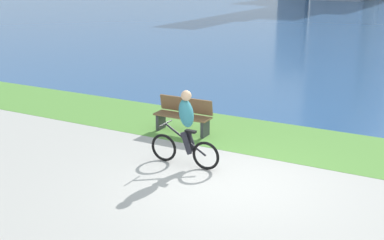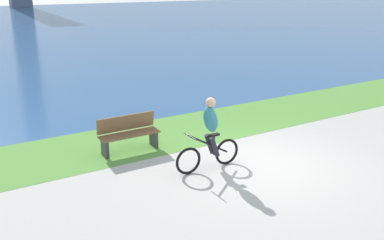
{
  "view_description": "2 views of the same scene",
  "coord_description": "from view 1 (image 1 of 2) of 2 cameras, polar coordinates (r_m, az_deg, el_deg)",
  "views": [
    {
      "loc": [
        3.47,
        -8.05,
        4.05
      ],
      "look_at": [
        -1.38,
        1.04,
        0.84
      ],
      "focal_mm": 45.55,
      "sensor_mm": 36.0,
      "label": 1
    },
    {
      "loc": [
        -6.06,
        -6.87,
        4.05
      ],
      "look_at": [
        -1.6,
        0.55,
        1.2
      ],
      "focal_mm": 39.73,
      "sensor_mm": 36.0,
      "label": 2
    }
  ],
  "objects": [
    {
      "name": "bench_near_path",
      "position": [
        12.47,
        -1.0,
        0.54
      ],
      "size": [
        1.5,
        0.47,
        0.9
      ],
      "color": "brown",
      "rests_on": "ground"
    },
    {
      "name": "ground_plane",
      "position": [
        9.66,
        4.34,
        -7.53
      ],
      "size": [
        300.0,
        300.0,
        0.0
      ],
      "primitive_type": "plane",
      "color": "#B2AFA8"
    },
    {
      "name": "grass_strip_bayside",
      "position": [
        12.25,
        9.99,
        -2.24
      ],
      "size": [
        120.0,
        2.66,
        0.01
      ],
      "primitive_type": "cube",
      "color": "#59933D",
      "rests_on": "ground"
    },
    {
      "name": "cyclist_lead",
      "position": [
        10.22,
        -0.74,
        -1.03
      ],
      "size": [
        1.65,
        0.52,
        1.66
      ],
      "color": "black",
      "rests_on": "ground"
    }
  ]
}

